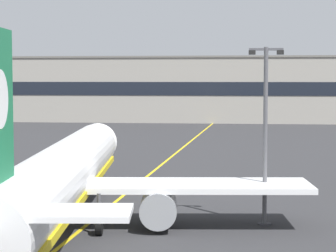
% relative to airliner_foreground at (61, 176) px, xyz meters
% --- Properties ---
extents(taxiway_centreline, '(8.41, 179.83, 0.01)m').
position_rel_airliner_foreground_xyz_m(taxiway_centreline, '(2.32, 22.03, -3.37)').
color(taxiway_centreline, yellow).
rests_on(taxiway_centreline, ground).
extents(airliner_foreground, '(32.32, 41.52, 11.65)m').
position_rel_airliner_foreground_xyz_m(airliner_foreground, '(0.00, 0.00, 0.00)').
color(airliner_foreground, white).
rests_on(airliner_foreground, ground).
extents(apron_lamp_post, '(2.24, 0.90, 11.59)m').
position_rel_airliner_foreground_xyz_m(apron_lamp_post, '(12.94, 2.46, 2.72)').
color(apron_lamp_post, '#515156').
rests_on(apron_lamp_post, ground).
extents(safety_cone_by_nose_gear, '(0.44, 0.44, 0.55)m').
position_rel_airliner_foreground_xyz_m(safety_cone_by_nose_gear, '(1.92, 17.01, -3.11)').
color(safety_cone_by_nose_gear, orange).
rests_on(safety_cone_by_nose_gear, ground).
extents(terminal_building, '(117.15, 12.40, 14.13)m').
position_rel_airliner_foreground_xyz_m(terminal_building, '(-2.95, 103.68, 3.70)').
color(terminal_building, '#9E998E').
rests_on(terminal_building, ground).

